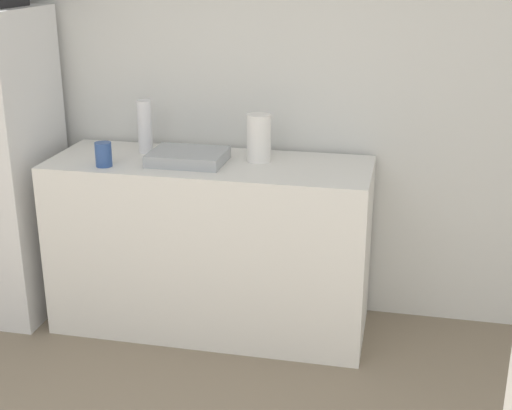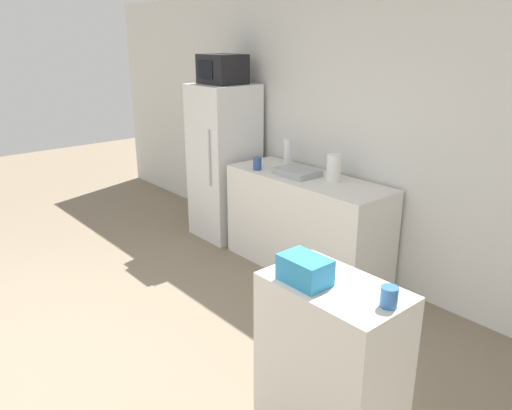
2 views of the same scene
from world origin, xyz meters
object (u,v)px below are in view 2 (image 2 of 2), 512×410
object	(u,v)px
bottle_short	(257,164)
bottle_tall	(288,153)
microwave	(222,69)
jar	(389,297)
refrigerator	(224,162)
paper_towel_roll	(334,168)
basket	(305,270)

from	to	relation	value
bottle_short	bottle_tall	bearing A→B (deg)	69.18
bottle_tall	microwave	bearing A→B (deg)	-170.36
jar	microwave	bearing A→B (deg)	154.58
refrigerator	jar	size ratio (longest dim) A/B	17.89
refrigerator	bottle_tall	distance (m)	0.89
microwave	bottle_short	distance (m)	1.13
bottle_tall	paper_towel_roll	size ratio (longest dim) A/B	1.16
jar	paper_towel_roll	distance (m)	2.38
refrigerator	basket	xyz separation A→B (m)	(2.81, -1.64, 0.27)
basket	paper_towel_roll	bearing A→B (deg)	127.39
microwave	basket	size ratio (longest dim) A/B	1.88
bottle_tall	paper_towel_roll	bearing A→B (deg)	-3.50
bottle_tall	paper_towel_roll	world-z (taller)	bottle_tall
microwave	paper_towel_roll	bearing A→B (deg)	4.08
refrigerator	bottle_short	distance (m)	0.76
jar	paper_towel_roll	size ratio (longest dim) A/B	0.39
refrigerator	microwave	bearing A→B (deg)	-107.70
microwave	bottle_tall	distance (m)	1.15
refrigerator	jar	world-z (taller)	refrigerator
microwave	bottle_tall	size ratio (longest dim) A/B	1.61
microwave	bottle_short	world-z (taller)	microwave
refrigerator	paper_towel_roll	xyz separation A→B (m)	(1.48, 0.10, 0.21)
microwave	paper_towel_roll	size ratio (longest dim) A/B	1.85
refrigerator	basket	size ratio (longest dim) A/B	7.01
basket	paper_towel_roll	xyz separation A→B (m)	(-1.34, 1.75, -0.06)
bottle_short	jar	xyz separation A→B (m)	(2.47, -1.37, 0.10)
microwave	jar	xyz separation A→B (m)	(3.21, -1.53, -0.74)
jar	bottle_short	bearing A→B (deg)	150.97
microwave	basket	distance (m)	3.34
bottle_tall	basket	world-z (taller)	bottle_tall
bottle_tall	basket	size ratio (longest dim) A/B	1.17
refrigerator	paper_towel_roll	world-z (taller)	refrigerator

